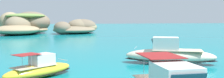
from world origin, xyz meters
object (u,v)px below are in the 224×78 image
at_px(islet_small, 79,27).
at_px(motorboat_cream, 169,55).
at_px(islet_large, 23,24).
at_px(motorboat_yellow, 39,69).

relative_size(islet_small, motorboat_cream, 1.77).
xyz_separation_m(islet_large, motorboat_cream, (25.43, -62.34, -1.96)).
xyz_separation_m(islet_small, motorboat_cream, (7.29, -60.35, -0.91)).
relative_size(islet_large, motorboat_cream, 2.62).
height_order(islet_large, motorboat_yellow, islet_large).
bearing_deg(motorboat_cream, islet_small, 96.89).
bearing_deg(motorboat_yellow, motorboat_cream, 16.98).
bearing_deg(islet_large, motorboat_cream, -67.81).
bearing_deg(islet_small, motorboat_cream, -83.11).
height_order(motorboat_yellow, motorboat_cream, motorboat_cream).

